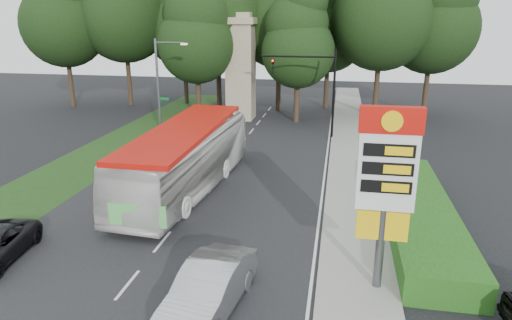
% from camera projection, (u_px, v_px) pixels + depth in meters
% --- Properties ---
extents(ground, '(120.00, 120.00, 0.00)m').
position_uv_depth(ground, '(122.00, 293.00, 16.68)').
color(ground, black).
rests_on(ground, ground).
extents(road_surface, '(14.00, 80.00, 0.02)m').
position_uv_depth(road_surface, '(211.00, 181.00, 27.94)').
color(road_surface, black).
rests_on(road_surface, ground).
extents(sidewalk_right, '(3.00, 80.00, 0.12)m').
position_uv_depth(sidewalk_right, '(352.00, 190.00, 26.45)').
color(sidewalk_right, gray).
rests_on(sidewalk_right, ground).
extents(grass_verge_left, '(5.00, 50.00, 0.02)m').
position_uv_depth(grass_verge_left, '(114.00, 147.00, 35.20)').
color(grass_verge_left, '#193814').
rests_on(grass_verge_left, ground).
extents(hedge, '(3.00, 14.00, 1.20)m').
position_uv_depth(hedge, '(418.00, 213.00, 22.02)').
color(hedge, '#1C4C14').
rests_on(hedge, ground).
extents(gas_station_pylon, '(2.10, 0.45, 6.85)m').
position_uv_depth(gas_station_pylon, '(386.00, 176.00, 15.63)').
color(gas_station_pylon, '#59595E').
rests_on(gas_station_pylon, ground).
extents(traffic_signal_mast, '(6.10, 0.35, 7.20)m').
position_uv_depth(traffic_signal_mast, '(318.00, 81.00, 36.81)').
color(traffic_signal_mast, black).
rests_on(traffic_signal_mast, ground).
extents(streetlight_signs, '(2.75, 0.98, 8.00)m').
position_uv_depth(streetlight_signs, '(160.00, 84.00, 37.20)').
color(streetlight_signs, '#59595E').
rests_on(streetlight_signs, ground).
extents(monument, '(3.00, 3.00, 10.05)m').
position_uv_depth(monument, '(241.00, 66.00, 43.64)').
color(monument, gray).
rests_on(monument, ground).
extents(tree_far_west, '(8.96, 8.96, 17.60)m').
position_uv_depth(tree_far_west, '(62.00, 6.00, 48.23)').
color(tree_far_west, '#2D2116').
rests_on(tree_far_west, ground).
extents(tree_west_near, '(8.40, 8.40, 16.50)m').
position_uv_depth(tree_west_near, '(183.00, 13.00, 50.11)').
color(tree_west_near, '#2D2116').
rests_on(tree_west_near, ground).
extents(tree_center_right, '(9.24, 9.24, 18.15)m').
position_uv_depth(tree_center_right, '(280.00, 3.00, 46.03)').
color(tree_center_right, '#2D2116').
rests_on(tree_center_right, ground).
extents(tree_east_near, '(8.12, 8.12, 15.95)m').
position_uv_depth(tree_east_near, '(330.00, 16.00, 47.45)').
color(tree_east_near, '#2D2116').
rests_on(tree_east_near, ground).
extents(tree_far_east, '(8.68, 8.68, 17.05)m').
position_uv_depth(tree_far_east, '(435.00, 9.00, 43.64)').
color(tree_far_east, '#2D2116').
rests_on(tree_far_east, ground).
extents(tree_monument_left, '(7.28, 7.28, 14.30)m').
position_uv_depth(tree_monument_left, '(196.00, 28.00, 42.32)').
color(tree_monument_left, '#2D2116').
rests_on(tree_monument_left, ground).
extents(tree_monument_right, '(6.72, 6.72, 13.20)m').
position_uv_depth(tree_monument_right, '(298.00, 36.00, 41.35)').
color(tree_monument_right, '#2D2116').
rests_on(tree_monument_right, ground).
extents(transit_bus, '(4.26, 13.72, 3.76)m').
position_uv_depth(transit_bus, '(186.00, 160.00, 25.97)').
color(transit_bus, silver).
rests_on(transit_bus, ground).
extents(sedan_silver, '(2.50, 5.40, 1.71)m').
position_uv_depth(sedan_silver, '(209.00, 289.00, 15.42)').
color(sedan_silver, '#AAACB1').
rests_on(sedan_silver, ground).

